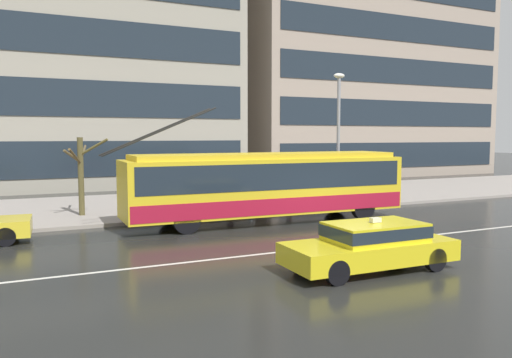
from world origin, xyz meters
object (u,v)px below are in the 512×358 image
Objects in this scene: pedestrian_approaching_curb at (228,174)px; street_lamp at (338,127)px; taxi_oncoming_near at (371,244)px; pedestrian_at_shelter at (291,172)px; trolleybus at (268,184)px; street_tree_bare at (81,171)px; bus_shelter at (223,168)px.

pedestrian_approaching_curb is 0.30× the size of street_lamp.
taxi_oncoming_near is 0.72× the size of street_lamp.
pedestrian_approaching_curb is (-3.26, 0.43, -0.04)m from pedestrian_at_shelter.
street_lamp reaches higher than pedestrian_approaching_curb.
street_tree_bare is at bearing 148.21° from trolleybus.
trolleybus is 7.96m from taxi_oncoming_near.
street_lamp is at bearing -9.41° from street_tree_bare.
trolleybus is 1.94× the size of street_lamp.
bus_shelter reaches higher than pedestrian_approaching_curb.
street_lamp is (5.00, 2.26, 2.39)m from trolleybus.
pedestrian_approaching_curb is (-0.04, 4.17, 0.13)m from trolleybus.
taxi_oncoming_near is 12.10m from pedestrian_approaching_curb.
trolleybus is 8.03m from street_tree_bare.
pedestrian_at_shelter is 10.05m from street_tree_bare.
trolleybus is 5.99m from street_lamp.
street_lamp is at bearing -14.34° from bus_shelter.
trolleybus is at bearing -81.96° from bus_shelter.
taxi_oncoming_near is 2.34× the size of pedestrian_at_shelter.
pedestrian_at_shelter reaches higher than taxi_oncoming_near.
bus_shelter is at bearing 98.04° from trolleybus.
bus_shelter is 3.75m from pedestrian_at_shelter.
trolleybus is at bearing -155.66° from street_lamp.
pedestrian_approaching_curb reaches higher than taxi_oncoming_near.
bus_shelter is 2.06× the size of pedestrian_approaching_curb.
pedestrian_approaching_curb is at bearing 86.05° from taxi_oncoming_near.
pedestrian_approaching_curb is at bearing -0.43° from street_tree_bare.
taxi_oncoming_near is at bearing -120.12° from street_lamp.
pedestrian_approaching_curb is (0.83, 12.03, 1.00)m from taxi_oncoming_near.
street_lamp is 1.92× the size of street_tree_bare.
taxi_oncoming_near is 12.15m from street_lamp.
pedestrian_at_shelter is at bearing 49.30° from trolleybus.
street_lamp is (5.87, 10.13, 3.26)m from taxi_oncoming_near.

